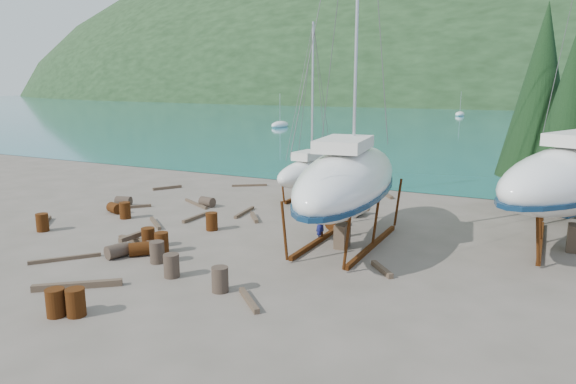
% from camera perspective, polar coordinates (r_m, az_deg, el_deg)
% --- Properties ---
extents(ground, '(600.00, 600.00, 0.00)m').
position_cam_1_polar(ground, '(22.95, -5.05, -5.95)').
color(ground, '#5A5347').
rests_on(ground, ground).
extents(bay_water, '(700.00, 700.00, 0.00)m').
position_cam_1_polar(bay_water, '(333.76, 25.45, 9.37)').
color(bay_water, '#186779').
rests_on(bay_water, ground).
extents(far_hill, '(800.00, 360.00, 110.00)m').
position_cam_1_polar(far_hill, '(338.75, 25.48, 9.38)').
color(far_hill, black).
rests_on(far_hill, ground).
extents(far_house_left, '(6.60, 5.60, 5.60)m').
position_cam_1_polar(far_house_left, '(220.51, 8.26, 10.51)').
color(far_house_left, beige).
rests_on(far_house_left, ground).
extents(far_house_center, '(6.60, 5.60, 5.60)m').
position_cam_1_polar(far_house_center, '(210.92, 18.74, 9.97)').
color(far_house_center, beige).
rests_on(far_house_center, ground).
extents(cypress_near_right, '(3.60, 3.60, 10.00)m').
position_cam_1_polar(cypress_near_right, '(30.51, 28.87, 8.11)').
color(cypress_near_right, black).
rests_on(cypress_near_right, ground).
extents(cypress_back_left, '(4.14, 4.14, 11.50)m').
position_cam_1_polar(cypress_back_left, '(32.49, 26.27, 10.02)').
color(cypress_back_left, black).
rests_on(cypress_back_left, ground).
extents(moored_boat_left, '(2.00, 5.00, 6.05)m').
position_cam_1_polar(moored_boat_left, '(89.12, -0.90, 7.46)').
color(moored_boat_left, white).
rests_on(moored_boat_left, ground).
extents(moored_boat_mid, '(2.00, 5.00, 6.05)m').
position_cam_1_polar(moored_boat_mid, '(98.71, 26.23, 6.68)').
color(moored_boat_mid, white).
rests_on(moored_boat_mid, ground).
extents(moored_boat_far, '(2.00, 5.00, 6.05)m').
position_cam_1_polar(moored_boat_far, '(130.15, 18.55, 8.19)').
color(moored_boat_far, white).
rests_on(moored_boat_far, ground).
extents(large_sailboat_near, '(4.92, 12.07, 18.47)m').
position_cam_1_polar(large_sailboat_near, '(22.52, 6.69, 1.48)').
color(large_sailboat_near, white).
rests_on(large_sailboat_near, ground).
extents(small_sailboat_shore, '(2.68, 6.81, 10.65)m').
position_cam_1_polar(small_sailboat_shore, '(31.65, 2.40, 2.26)').
color(small_sailboat_shore, white).
rests_on(small_sailboat_shore, ground).
extents(worker, '(0.48, 0.65, 1.66)m').
position_cam_1_polar(worker, '(23.41, 3.68, -3.45)').
color(worker, navy).
rests_on(worker, ground).
extents(drum_0, '(0.58, 0.58, 0.88)m').
position_cam_1_polar(drum_0, '(27.66, -25.63, -3.07)').
color(drum_0, '#5A2A0F').
rests_on(drum_0, ground).
extents(drum_1, '(0.81, 1.01, 0.58)m').
position_cam_1_polar(drum_1, '(22.36, -18.47, -6.22)').
color(drum_1, '#2D2823').
rests_on(drum_1, ground).
extents(drum_2, '(1.02, 0.82, 0.58)m').
position_cam_1_polar(drum_2, '(30.08, -18.70, -1.71)').
color(drum_2, '#5A2A0F').
rests_on(drum_2, ground).
extents(drum_3, '(0.58, 0.58, 0.88)m').
position_cam_1_polar(drum_3, '(17.32, -22.52, -11.26)').
color(drum_3, '#5A2A0F').
rests_on(drum_3, ground).
extents(drum_4, '(0.99, 0.77, 0.58)m').
position_cam_1_polar(drum_4, '(31.29, 5.77, -0.64)').
color(drum_4, '#5A2A0F').
rests_on(drum_4, ground).
extents(drum_5, '(0.58, 0.58, 0.88)m').
position_cam_1_polar(drum_5, '(19.58, -12.81, -7.98)').
color(drum_5, '#2D2823').
rests_on(drum_5, ground).
extents(drum_6, '(0.68, 0.94, 0.58)m').
position_cam_1_polar(drum_6, '(25.62, 5.15, -3.39)').
color(drum_6, '#5A2A0F').
rests_on(drum_6, ground).
extents(drum_7, '(0.58, 0.58, 0.88)m').
position_cam_1_polar(drum_7, '(17.55, -24.41, -11.12)').
color(drum_7, '#5A2A0F').
rests_on(drum_7, ground).
extents(drum_8, '(0.58, 0.58, 0.88)m').
position_cam_1_polar(drum_8, '(28.69, -17.66, -1.96)').
color(drum_8, '#5A2A0F').
rests_on(drum_8, ground).
extents(drum_9, '(0.95, 0.70, 0.58)m').
position_cam_1_polar(drum_9, '(30.40, -8.97, -1.09)').
color(drum_9, '#2D2823').
rests_on(drum_9, ground).
extents(drum_10, '(0.58, 0.58, 0.88)m').
position_cam_1_polar(drum_10, '(22.46, -13.86, -5.47)').
color(drum_10, '#5A2A0F').
rests_on(drum_10, ground).
extents(drum_11, '(0.60, 0.89, 0.58)m').
position_cam_1_polar(drum_11, '(28.05, 7.54, -2.12)').
color(drum_11, '#2D2823').
rests_on(drum_11, ground).
extents(drum_12, '(1.03, 1.04, 0.58)m').
position_cam_1_polar(drum_12, '(22.32, -16.14, -6.11)').
color(drum_12, '#5A2A0F').
rests_on(drum_12, ground).
extents(drum_13, '(0.58, 0.58, 0.88)m').
position_cam_1_polar(drum_13, '(23.31, -15.26, -4.92)').
color(drum_13, '#5A2A0F').
rests_on(drum_13, ground).
extents(drum_14, '(0.58, 0.58, 0.88)m').
position_cam_1_polar(drum_14, '(25.41, -8.47, -3.25)').
color(drum_14, '#5A2A0F').
rests_on(drum_14, ground).
extents(drum_15, '(1.01, 0.81, 0.58)m').
position_cam_1_polar(drum_15, '(31.73, -17.81, -0.97)').
color(drum_15, '#2D2823').
rests_on(drum_15, ground).
extents(drum_16, '(0.58, 0.58, 0.88)m').
position_cam_1_polar(drum_16, '(21.24, -14.34, -6.49)').
color(drum_16, '#2D2823').
rests_on(drum_16, ground).
extents(drum_17, '(0.58, 0.58, 0.88)m').
position_cam_1_polar(drum_17, '(17.97, -7.56, -9.60)').
color(drum_17, '#2D2823').
rests_on(drum_17, ground).
extents(timber_0, '(2.11, 1.55, 0.14)m').
position_cam_1_polar(timber_0, '(36.30, -4.31, 0.75)').
color(timber_0, brown).
rests_on(timber_0, ground).
extents(timber_1, '(1.22, 1.34, 0.19)m').
position_cam_1_polar(timber_1, '(20.07, 10.39, -8.43)').
color(timber_1, brown).
rests_on(timber_1, ground).
extents(timber_2, '(1.17, 1.85, 0.19)m').
position_cam_1_polar(timber_2, '(36.19, -13.27, 0.47)').
color(timber_2, brown).
rests_on(timber_2, ground).
extents(timber_3, '(1.85, 2.22, 0.15)m').
position_cam_1_polar(timber_3, '(22.84, -23.52, -6.80)').
color(timber_3, brown).
rests_on(timber_3, ground).
extents(timber_4, '(0.19, 2.12, 0.17)m').
position_cam_1_polar(timber_4, '(27.75, -10.23, -2.80)').
color(timber_4, brown).
rests_on(timber_4, ground).
extents(timber_6, '(1.08, 1.44, 0.19)m').
position_cam_1_polar(timber_6, '(33.40, 11.03, -0.35)').
color(timber_6, brown).
rests_on(timber_6, ground).
extents(timber_7, '(1.50, 1.43, 0.17)m').
position_cam_1_polar(timber_7, '(17.13, -4.36, -11.89)').
color(timber_7, brown).
rests_on(timber_7, ground).
extents(timber_8, '(1.31, 1.57, 0.19)m').
position_cam_1_polar(timber_8, '(27.36, -3.77, -2.82)').
color(timber_8, brown).
rests_on(timber_8, ground).
extents(timber_10, '(0.50, 2.43, 0.16)m').
position_cam_1_polar(timber_10, '(28.53, -4.87, -2.26)').
color(timber_10, brown).
rests_on(timber_10, ground).
extents(timber_12, '(1.86, 1.53, 0.17)m').
position_cam_1_polar(timber_12, '(27.04, -14.52, -3.38)').
color(timber_12, brown).
rests_on(timber_12, ground).
extents(timber_14, '(1.66, 1.93, 0.18)m').
position_cam_1_polar(timber_14, '(29.01, -25.43, -3.12)').
color(timber_14, brown).
rests_on(timber_14, ground).
extents(timber_15, '(2.58, 1.47, 0.15)m').
position_cam_1_polar(timber_15, '(30.99, -10.21, -1.30)').
color(timber_15, brown).
rests_on(timber_15, ground).
extents(timber_16, '(2.48, 2.06, 0.23)m').
position_cam_1_polar(timber_16, '(19.63, -22.35, -9.56)').
color(timber_16, brown).
rests_on(timber_16, ground).
extents(timber_17, '(1.75, 1.94, 0.16)m').
position_cam_1_polar(timber_17, '(31.03, -17.21, -1.61)').
color(timber_17, brown).
rests_on(timber_17, ground).
extents(timber_pile_fore, '(1.80, 1.80, 0.60)m').
position_cam_1_polar(timber_pile_fore, '(23.64, -16.60, -5.11)').
color(timber_pile_fore, brown).
rests_on(timber_pile_fore, ground).
extents(timber_pile_aft, '(1.80, 1.80, 0.60)m').
position_cam_1_polar(timber_pile_aft, '(28.78, 7.29, -1.74)').
color(timber_pile_aft, brown).
rests_on(timber_pile_aft, ground).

